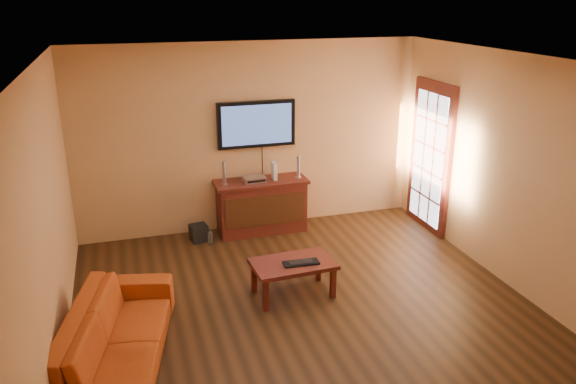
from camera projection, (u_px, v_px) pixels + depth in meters
name	position (u px, v px, depth m)	size (l,w,h in m)	color
ground_plane	(306.00, 308.00, 6.23)	(5.00, 5.00, 0.00)	black
room_walls	(289.00, 148.00, 6.23)	(5.00, 5.00, 5.00)	tan
french_door	(430.00, 159.00, 8.09)	(0.07, 1.02, 2.22)	#45160F
media_console	(261.00, 206.00, 8.14)	(1.33, 0.51, 0.78)	#45160F
television	(256.00, 124.00, 7.94)	(1.12, 0.08, 0.66)	black
coffee_table	(293.00, 267.00, 6.41)	(0.96, 0.61, 0.42)	#45160F
sofa	(115.00, 329.00, 5.14)	(2.07, 0.61, 0.81)	#A64112
speaker_left	(224.00, 174.00, 7.79)	(0.09, 0.09, 0.33)	silver
speaker_right	(298.00, 168.00, 8.10)	(0.09, 0.09, 0.32)	silver
av_receiver	(254.00, 179.00, 7.97)	(0.31, 0.22, 0.07)	silver
game_console	(274.00, 171.00, 8.04)	(0.05, 0.18, 0.25)	white
subwoofer	(199.00, 233.00, 7.91)	(0.23, 0.23, 0.23)	black
bottle	(210.00, 238.00, 7.79)	(0.07, 0.07, 0.21)	white
keyboard	(301.00, 263.00, 6.35)	(0.42, 0.17, 0.02)	black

